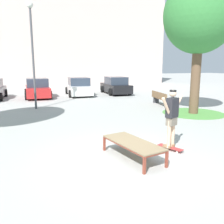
% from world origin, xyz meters
% --- Properties ---
extents(ground_plane, '(120.00, 120.00, 0.00)m').
position_xyz_m(ground_plane, '(0.00, 0.00, 0.00)').
color(ground_plane, '#A8A8A3').
extents(building_facade, '(40.94, 4.00, 14.01)m').
position_xyz_m(building_facade, '(-3.46, 26.20, 7.01)').
color(building_facade, beige).
rests_on(building_facade, ground).
extents(skate_box, '(1.08, 2.00, 0.46)m').
position_xyz_m(skate_box, '(0.16, -0.03, 0.41)').
color(skate_box, brown).
rests_on(skate_box, ground).
extents(skateboard, '(0.48, 0.82, 0.09)m').
position_xyz_m(skateboard, '(1.48, 0.12, 0.08)').
color(skateboard, '#B23333').
rests_on(skateboard, ground).
extents(skater, '(0.96, 0.44, 1.69)m').
position_xyz_m(skater, '(1.48, 0.12, 1.07)').
color(skater, beige).
rests_on(skater, skateboard).
extents(tree_near_right, '(3.51, 3.51, 6.71)m').
position_xyz_m(tree_near_right, '(5.91, 4.36, 4.82)').
color(tree_near_right, brown).
rests_on(tree_near_right, ground).
extents(grass_patch_near_right, '(3.20, 3.20, 0.01)m').
position_xyz_m(grass_patch_near_right, '(5.91, 4.36, 0.00)').
color(grass_patch_near_right, '#519342').
rests_on(grass_patch_near_right, ground).
extents(car_red, '(2.03, 4.25, 1.50)m').
position_xyz_m(car_red, '(-1.13, 14.01, 0.69)').
color(car_red, red).
rests_on(car_red, ground).
extents(car_white, '(2.21, 4.34, 1.50)m').
position_xyz_m(car_white, '(2.20, 14.12, 0.69)').
color(car_white, silver).
rests_on(car_white, ground).
extents(car_black, '(2.16, 4.32, 1.50)m').
position_xyz_m(car_black, '(5.53, 14.07, 0.69)').
color(car_black, black).
rests_on(car_black, ground).
extents(park_bench, '(0.88, 2.44, 0.83)m').
position_xyz_m(park_bench, '(5.76, 7.20, 0.45)').
color(park_bench, brown).
rests_on(park_bench, ground).
extents(light_post, '(0.36, 0.36, 5.83)m').
position_xyz_m(light_post, '(-1.66, 8.78, 3.83)').
color(light_post, '#4C4C51').
rests_on(light_post, ground).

